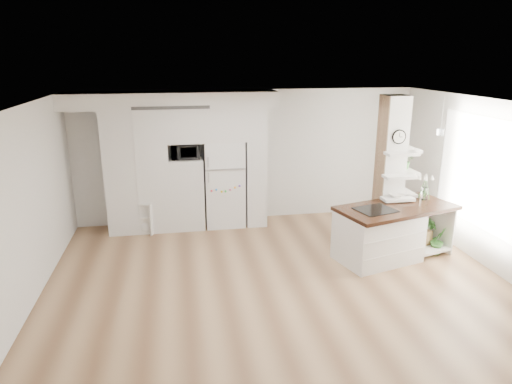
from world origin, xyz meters
TOP-DOWN VIEW (x-y plane):
  - floor at (0.00, 0.00)m, footprint 7.00×6.00m
  - room at (0.00, 0.00)m, footprint 7.04×6.04m
  - cabinet_wall at (-1.45, 2.67)m, footprint 4.00×0.71m
  - refrigerator at (-0.53, 2.68)m, footprint 0.78×0.69m
  - column at (2.38, 1.13)m, footprint 0.69×0.90m
  - window at (3.48, 0.30)m, footprint 0.00×2.40m
  - pendant_light at (1.70, 0.15)m, footprint 0.12×0.12m
  - kitchen_island at (1.95, 0.55)m, footprint 2.20×1.46m
  - bookshelf at (-2.16, 2.49)m, footprint 0.61×0.48m
  - floor_plant_a at (3.00, 0.58)m, footprint 0.32×0.29m
  - floor_plant_b at (3.00, 0.87)m, footprint 0.36×0.36m
  - microwave at (-1.27, 2.62)m, footprint 0.54×0.37m
  - shelf_plant at (2.63, 1.30)m, footprint 0.27×0.23m
  - decor_bowl at (2.30, 0.90)m, footprint 0.22×0.22m

SIDE VIEW (x-z plane):
  - floor at x=0.00m, z-range -0.01..0.01m
  - floor_plant_a at x=3.00m, z-range 0.00..0.49m
  - floor_plant_b at x=3.00m, z-range 0.00..0.54m
  - bookshelf at x=-2.16m, z-range -0.04..0.59m
  - kitchen_island at x=1.95m, z-range -0.27..1.21m
  - refrigerator at x=-0.53m, z-range 0.00..1.75m
  - decor_bowl at x=2.30m, z-range 0.98..1.03m
  - column at x=2.38m, z-range 0.00..2.70m
  - window at x=3.48m, z-range 0.30..2.70m
  - cabinet_wall at x=-1.45m, z-range 0.16..2.86m
  - shelf_plant at x=2.63m, z-range 1.38..1.67m
  - microwave at x=-1.27m, z-range 1.42..1.72m
  - room at x=0.00m, z-range 0.50..3.22m
  - pendant_light at x=1.70m, z-range 2.07..2.17m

